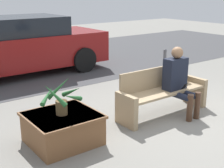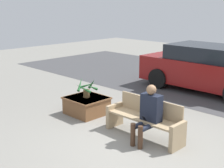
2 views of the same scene
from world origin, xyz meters
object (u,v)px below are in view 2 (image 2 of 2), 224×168
Objects in this scene: planter_box at (87,105)px; person_seated at (149,111)px; potted_plant at (87,89)px; bench at (145,119)px; parked_car at (207,68)px.

person_seated is at bearing -5.74° from planter_box.
planter_box is 0.45m from potted_plant.
planter_box is at bearing 178.78° from bench.
planter_box is (-2.02, 0.04, -0.16)m from bench.
bench is 1.50× the size of person_seated.
person_seated is 4.68m from parked_car.
bench is 0.42× the size of parked_car.
person_seated is at bearing -5.97° from potted_plant.
person_seated is at bearing -76.17° from parked_car.
parked_car reaches higher than planter_box.
parked_car reaches higher than bench.
person_seated is 1.97× the size of potted_plant.
bench is at bearing -1.47° from potted_plant.
bench is at bearing 141.19° from person_seated.
potted_plant is 4.45m from parked_car.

